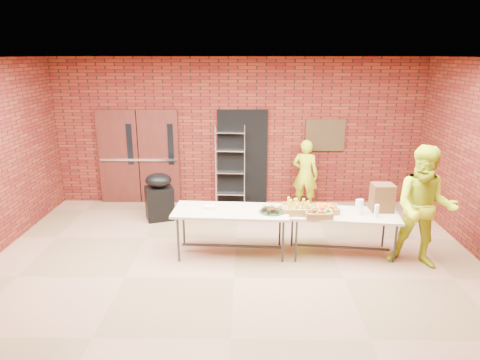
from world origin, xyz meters
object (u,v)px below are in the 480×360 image
wire_rack (230,166)px  table_left (231,213)px  volunteer_man (424,208)px  coffee_dispenser (382,198)px  covered_grill (159,196)px  volunteer_woman (305,174)px  table_right (343,216)px

wire_rack → table_left: bearing=-84.4°
volunteer_man → wire_rack: bearing=157.6°
coffee_dispenser → volunteer_man: size_ratio=0.24×
coffee_dispenser → covered_grill: coffee_dispenser is taller
table_left → coffee_dispenser: coffee_dispenser is taller
wire_rack → volunteer_man: bearing=-39.4°
wire_rack → volunteer_man: (3.10, -2.86, 0.08)m
wire_rack → volunteer_woman: (1.62, -0.22, -0.13)m
table_left → volunteer_woman: size_ratio=1.28×
wire_rack → coffee_dispenser: (2.60, -2.36, 0.08)m
volunteer_woman → volunteer_man: bearing=138.3°
table_right → coffee_dispenser: size_ratio=4.06×
wire_rack → volunteer_woman: wire_rack is taller
table_right → volunteer_woman: (-0.33, 2.26, 0.09)m
table_right → volunteer_man: 1.25m
volunteer_woman → coffee_dispenser: bearing=133.7°
table_right → volunteer_man: volunteer_man is taller
covered_grill → volunteer_woman: bearing=-7.5°
wire_rack → volunteer_woman: size_ratio=1.17×
table_left → covered_grill: size_ratio=2.01×
coffee_dispenser → volunteer_man: bearing=-45.5°
coffee_dispenser → volunteer_man: (0.50, -0.50, 0.01)m
table_left → volunteer_man: bearing=-3.9°
table_left → coffee_dispenser: 2.52m
wire_rack → covered_grill: size_ratio=1.84×
table_right → covered_grill: 3.70m
table_left → volunteer_man: 3.03m
volunteer_woman → wire_rack: bearing=11.4°
table_right → coffee_dispenser: coffee_dispenser is taller
wire_rack → coffee_dispenser: wire_rack is taller
table_left → coffee_dispenser: bearing=6.1°
wire_rack → table_left: size_ratio=0.92×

